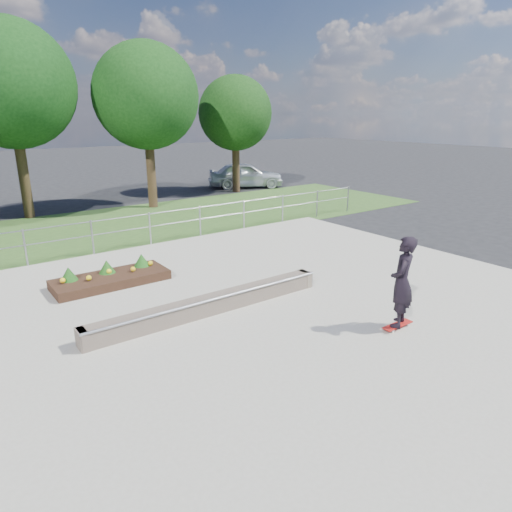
{
  "coord_description": "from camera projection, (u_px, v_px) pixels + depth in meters",
  "views": [
    {
      "loc": [
        -6.17,
        -7.18,
        4.47
      ],
      "look_at": [
        0.2,
        1.5,
        1.1
      ],
      "focal_mm": 32.0,
      "sensor_mm": 36.0,
      "label": 1
    }
  ],
  "objects": [
    {
      "name": "ground",
      "position": [
        288.0,
        320.0,
        10.34
      ],
      "size": [
        120.0,
        120.0,
        0.0
      ],
      "primitive_type": "plane",
      "color": "black",
      "rests_on": "ground"
    },
    {
      "name": "concrete_slab",
      "position": [
        288.0,
        318.0,
        10.33
      ],
      "size": [
        15.0,
        15.0,
        0.06
      ],
      "primitive_type": "cube",
      "color": "gray",
      "rests_on": "ground"
    },
    {
      "name": "planter_bed",
      "position": [
        110.0,
        277.0,
        12.33
      ],
      "size": [
        3.0,
        1.2,
        0.61
      ],
      "color": "black",
      "rests_on": "concrete_slab"
    },
    {
      "name": "parked_car",
      "position": [
        246.0,
        175.0,
        28.66
      ],
      "size": [
        5.01,
        3.79,
        1.59
      ],
      "primitive_type": "imported",
      "rotation": [
        0.0,
        0.0,
        1.1
      ],
      "color": "silver",
      "rests_on": "ground"
    },
    {
      "name": "tree_mid_left",
      "position": [
        10.0,
        85.0,
        18.8
      ],
      "size": [
        5.25,
        5.25,
        8.25
      ],
      "color": "#312213",
      "rests_on": "ground"
    },
    {
      "name": "skateboarder",
      "position": [
        402.0,
        282.0,
        9.5
      ],
      "size": [
        0.85,
        0.75,
        2.04
      ],
      "color": "white",
      "rests_on": "concrete_slab"
    },
    {
      "name": "fence",
      "position": [
        150.0,
        225.0,
        15.89
      ],
      "size": [
        20.06,
        0.06,
        1.2
      ],
      "color": "gray",
      "rests_on": "ground"
    },
    {
      "name": "tree_mid_right",
      "position": [
        146.0,
        97.0,
        21.25
      ],
      "size": [
        4.9,
        4.9,
        7.7
      ],
      "color": "#2F1F13",
      "rests_on": "ground"
    },
    {
      "name": "grind_ledge",
      "position": [
        211.0,
        304.0,
        10.52
      ],
      "size": [
        6.0,
        0.44,
        0.43
      ],
      "color": "brown",
      "rests_on": "concrete_slab"
    },
    {
      "name": "grass_verge",
      "position": [
        116.0,
        227.0,
        18.81
      ],
      "size": [
        30.0,
        8.0,
        0.02
      ],
      "primitive_type": "cube",
      "color": "#2D4C1E",
      "rests_on": "ground"
    },
    {
      "name": "tree_far_right",
      "position": [
        235.0,
        114.0,
        26.02
      ],
      "size": [
        4.2,
        4.2,
        6.6
      ],
      "color": "#382316",
      "rests_on": "ground"
    }
  ]
}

